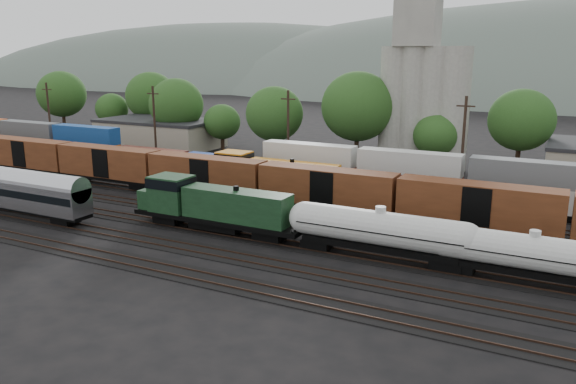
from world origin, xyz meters
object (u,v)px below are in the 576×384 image
at_px(orange_locomotive, 268,174).
at_px(grain_silo, 423,93).
at_px(tank_car_a, 380,230).
at_px(green_locomotive, 209,204).
at_px(passenger_coach, 8,188).

distance_m(orange_locomotive, grain_silo, 29.84).
bearing_deg(grain_silo, tank_car_a, -80.22).
xyz_separation_m(green_locomotive, tank_car_a, (17.23, -0.00, -0.13)).
bearing_deg(passenger_coach, tank_car_a, 7.20).
relative_size(tank_car_a, passenger_coach, 0.76).
xyz_separation_m(orange_locomotive, grain_silo, (11.91, 26.00, 8.54)).
distance_m(tank_car_a, grain_silo, 42.50).
xyz_separation_m(passenger_coach, orange_locomotive, (20.63, 20.00, -0.33)).
distance_m(passenger_coach, grain_silo, 56.94).
distance_m(green_locomotive, grain_silo, 43.09).
bearing_deg(tank_car_a, green_locomotive, 180.00).
height_order(green_locomotive, passenger_coach, passenger_coach).
distance_m(tank_car_a, orange_locomotive, 24.18).
bearing_deg(passenger_coach, orange_locomotive, 44.11).
bearing_deg(green_locomotive, orange_locomotive, 96.61).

